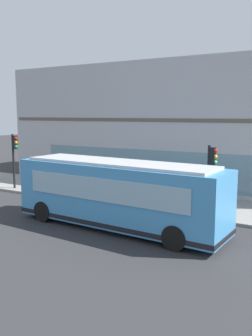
{
  "coord_description": "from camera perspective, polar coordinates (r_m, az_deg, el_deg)",
  "views": [
    {
      "loc": [
        -14.24,
        -11.21,
        5.17
      ],
      "look_at": [
        2.14,
        -1.66,
        2.37
      ],
      "focal_mm": 39.37,
      "sensor_mm": 36.0,
      "label": 1
    }
  ],
  "objects": [
    {
      "name": "pedestrian_near_building_entrance",
      "position": [
        21.47,
        9.77,
        -2.39
      ],
      "size": [
        0.32,
        0.32,
        1.81
      ],
      "color": "#99994C",
      "rests_on": "sidewalk_curb"
    },
    {
      "name": "fire_hydrant",
      "position": [
        24.99,
        -0.27,
        -2.35
      ],
      "size": [
        0.35,
        0.35,
        0.74
      ],
      "color": "red",
      "rests_on": "sidewalk_curb"
    },
    {
      "name": "pedestrian_by_light_pole",
      "position": [
        22.52,
        1.41,
        -1.85
      ],
      "size": [
        0.32,
        0.32,
        1.76
      ],
      "color": "silver",
      "rests_on": "sidewalk_curb"
    },
    {
      "name": "traffic_light_near_corner",
      "position": [
        18.46,
        13.05,
        0.16
      ],
      "size": [
        0.32,
        0.49,
        3.51
      ],
      "color": "black",
      "rests_on": "sidewalk_curb"
    },
    {
      "name": "city_bus_nearside",
      "position": [
        16.68,
        -1.3,
        -4.13
      ],
      "size": [
        3.08,
        10.16,
        3.07
      ],
      "color": "#3F8CC6",
      "rests_on": "ground"
    },
    {
      "name": "building_corner",
      "position": [
        28.97,
        7.51,
        6.65
      ],
      "size": [
        9.92,
        23.65,
        8.66
      ],
      "color": "#A8A8AD",
      "rests_on": "ground"
    },
    {
      "name": "traffic_light_down_block",
      "position": [
        25.84,
        -16.9,
        2.58
      ],
      "size": [
        0.32,
        0.49,
        3.68
      ],
      "color": "black",
      "rests_on": "sidewalk_curb"
    },
    {
      "name": "sidewalk_curb",
      "position": [
        22.9,
        0.1,
        -4.47
      ],
      "size": [
        4.93,
        40.0,
        0.15
      ],
      "primitive_type": "cube",
      "color": "gray",
      "rests_on": "ground"
    },
    {
      "name": "ground",
      "position": [
        18.85,
        -7.73,
        -7.61
      ],
      "size": [
        120.0,
        120.0,
        0.0
      ],
      "primitive_type": "plane",
      "color": "#2D2D30"
    }
  ]
}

